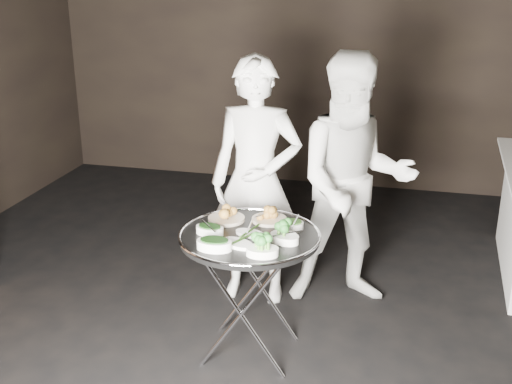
% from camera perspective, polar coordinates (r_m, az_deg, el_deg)
% --- Properties ---
extents(wall_back, '(6.00, 0.05, 3.00)m').
position_cam_1_polar(wall_back, '(6.39, 8.82, 13.57)').
color(wall_back, black).
rests_on(wall_back, floor).
extents(tray_stand, '(0.50, 0.42, 0.73)m').
position_cam_1_polar(tray_stand, '(3.68, -0.56, -8.68)').
color(tray_stand, silver).
rests_on(tray_stand, floor).
extents(serving_tray, '(0.79, 0.79, 0.04)m').
position_cam_1_polar(serving_tray, '(3.54, -0.58, -3.95)').
color(serving_tray, black).
rests_on(serving_tray, tray_stand).
extents(potato_plate_a, '(0.21, 0.21, 0.08)m').
position_cam_1_polar(potato_plate_a, '(3.71, -2.65, -2.04)').
color(potato_plate_a, beige).
rests_on(potato_plate_a, serving_tray).
extents(potato_plate_b, '(0.20, 0.20, 0.07)m').
position_cam_1_polar(potato_plate_b, '(3.70, 1.20, -2.12)').
color(potato_plate_b, beige).
rests_on(potato_plate_b, serving_tray).
extents(greens_bowl, '(0.11, 0.11, 0.06)m').
position_cam_1_polar(greens_bowl, '(3.60, 3.38, -2.87)').
color(greens_bowl, white).
rests_on(greens_bowl, serving_tray).
extents(asparagus_plate_a, '(0.19, 0.14, 0.03)m').
position_cam_1_polar(asparagus_plate_a, '(3.52, -0.57, -3.60)').
color(asparagus_plate_a, white).
rests_on(asparagus_plate_a, serving_tray).
extents(asparagus_plate_b, '(0.22, 0.18, 0.04)m').
position_cam_1_polar(asparagus_plate_b, '(3.40, -1.60, -4.50)').
color(asparagus_plate_b, white).
rests_on(asparagus_plate_b, serving_tray).
extents(spinach_bowl_a, '(0.17, 0.13, 0.07)m').
position_cam_1_polar(spinach_bowl_a, '(3.54, -4.13, -3.28)').
color(spinach_bowl_a, white).
rests_on(spinach_bowl_a, serving_tray).
extents(spinach_bowl_b, '(0.19, 0.12, 0.08)m').
position_cam_1_polar(spinach_bowl_b, '(3.35, -3.74, -4.55)').
color(spinach_bowl_b, white).
rests_on(spinach_bowl_b, serving_tray).
extents(broccoli_bowl_a, '(0.20, 0.17, 0.07)m').
position_cam_1_polar(broccoli_bowl_a, '(3.43, 2.56, -3.97)').
color(broccoli_bowl_a, white).
rests_on(broccoli_bowl_a, serving_tray).
extents(broccoli_bowl_b, '(0.19, 0.15, 0.07)m').
position_cam_1_polar(broccoli_bowl_b, '(3.28, 0.57, -5.15)').
color(broccoli_bowl_b, white).
rests_on(broccoli_bowl_b, serving_tray).
extents(serving_utensils, '(0.58, 0.42, 0.01)m').
position_cam_1_polar(serving_utensils, '(3.57, -0.05, -2.66)').
color(serving_utensils, silver).
rests_on(serving_utensils, serving_tray).
extents(waiter_left, '(0.61, 0.41, 1.64)m').
position_cam_1_polar(waiter_left, '(4.16, -0.01, 0.88)').
color(waiter_left, silver).
rests_on(waiter_left, floor).
extents(waiter_right, '(0.95, 0.83, 1.67)m').
position_cam_1_polar(waiter_right, '(4.16, 8.68, 0.86)').
color(waiter_right, silver).
rests_on(waiter_right, floor).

